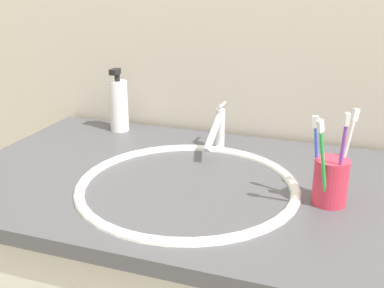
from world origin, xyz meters
TOP-DOWN VIEW (x-y plane):
  - tiled_wall_back at (0.00, 0.37)m, footprint 2.32×0.04m
  - sink_basin at (-0.01, -0.04)m, footprint 0.50×0.50m
  - faucet at (-0.01, 0.19)m, footprint 0.02×0.17m
  - toothbrush_cup at (0.29, -0.02)m, footprint 0.07×0.07m
  - toothbrush_blue at (0.26, -0.02)m, footprint 0.03×0.01m
  - toothbrush_white at (0.32, 0.00)m, footprint 0.04×0.03m
  - toothbrush_green at (0.28, -0.07)m, footprint 0.04×0.05m
  - toothbrush_purple at (0.31, -0.05)m, footprint 0.02×0.03m
  - soap_dispenser at (-0.33, 0.26)m, footprint 0.05×0.06m

SIDE VIEW (x-z plane):
  - sink_basin at x=-0.01m, z-range 0.80..0.93m
  - toothbrush_cup at x=0.29m, z-range 0.91..1.01m
  - faucet at x=-0.01m, z-range 0.91..1.03m
  - soap_dispenser at x=-0.33m, z-range 0.89..1.08m
  - toothbrush_blue at x=0.26m, z-range 0.93..1.10m
  - toothbrush_green at x=0.28m, z-range 0.93..1.12m
  - toothbrush_white at x=0.32m, z-range 0.93..1.12m
  - toothbrush_purple at x=0.31m, z-range 0.93..1.12m
  - tiled_wall_back at x=0.00m, z-range 0.00..2.40m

